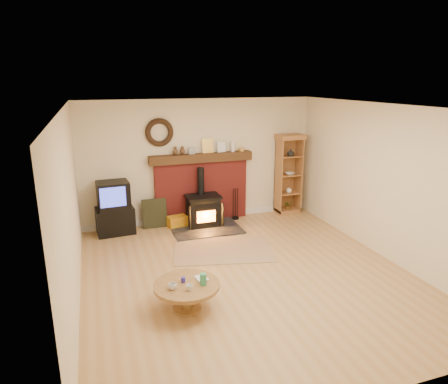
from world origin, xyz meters
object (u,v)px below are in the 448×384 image
object	(u,v)px
tv_unit	(114,209)
curio_cabinet	(288,174)
wood_stove	(204,212)
coffee_table	(187,289)

from	to	relation	value
tv_unit	curio_cabinet	size ratio (longest dim) A/B	0.59
wood_stove	coffee_table	bearing A→B (deg)	-109.66
tv_unit	curio_cabinet	world-z (taller)	curio_cabinet
wood_stove	coffee_table	size ratio (longest dim) A/B	1.59
tv_unit	curio_cabinet	xyz separation A→B (m)	(3.84, 0.08, 0.40)
tv_unit	curio_cabinet	distance (m)	3.86
wood_stove	tv_unit	size ratio (longest dim) A/B	1.32
wood_stove	tv_unit	bearing A→B (deg)	173.55
wood_stove	curio_cabinet	xyz separation A→B (m)	(2.07, 0.28, 0.59)
curio_cabinet	coffee_table	world-z (taller)	curio_cabinet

